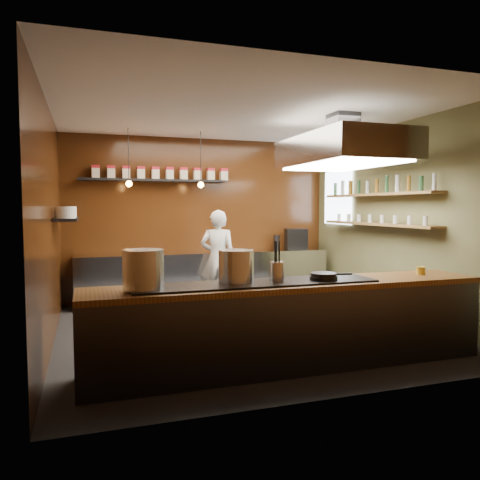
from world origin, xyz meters
name	(u,v)px	position (x,y,z in m)	size (l,w,h in m)	color
floor	(244,330)	(0.00, 0.00, 0.00)	(5.00, 5.00, 0.00)	black
back_wall	(201,219)	(0.00, 2.50, 1.50)	(5.00, 5.00, 0.00)	#361D09
left_wall	(50,225)	(-2.50, 0.00, 1.50)	(5.00, 5.00, 0.00)	#361D09
right_wall	(396,221)	(2.50, 0.00, 1.50)	(5.00, 5.00, 0.00)	brown
ceiling	(244,113)	(0.00, 0.00, 3.00)	(5.00, 5.00, 0.00)	silver
window_pane	(338,198)	(2.45, 1.70, 1.90)	(1.00, 1.00, 0.00)	white
prep_counter	(206,276)	(0.00, 2.17, 0.45)	(4.60, 0.65, 0.90)	silver
pass_counter	(291,324)	(0.00, -1.60, 0.47)	(4.40, 0.72, 0.94)	#38383D
tin_shelf	(154,180)	(-0.90, 2.36, 2.20)	(2.60, 0.26, 0.04)	black
plate_shelf	(67,219)	(-2.34, 1.00, 1.55)	(0.30, 1.40, 0.04)	black
bottle_shelf_upper	(377,195)	(2.34, 0.30, 1.92)	(0.26, 2.80, 0.04)	olive
bottle_shelf_lower	(376,224)	(2.34, 0.30, 1.45)	(0.26, 2.80, 0.04)	olive
extractor_hood	(343,150)	(1.30, -0.40, 2.51)	(1.20, 2.00, 0.72)	#38383D
pendant_left	(129,181)	(-1.40, 1.70, 2.15)	(0.10, 0.10, 0.95)	black
pendant_right	(201,182)	(-0.20, 1.70, 2.15)	(0.10, 0.10, 0.95)	black
storage_tins	(162,173)	(-0.75, 2.36, 2.33)	(2.43, 0.13, 0.22)	beige
plate_stacks	(66,212)	(-2.34, 1.00, 1.65)	(0.26, 1.16, 0.16)	silver
bottles	(377,186)	(2.34, 0.30, 2.06)	(0.06, 2.66, 0.24)	silver
wine_glasses	(376,219)	(2.34, 0.30, 1.53)	(0.07, 2.37, 0.13)	silver
stockpot_large	(143,269)	(-1.56, -1.64, 1.13)	(0.39, 0.39, 0.38)	#BABCC2
stockpot_small	(236,266)	(-0.61, -1.57, 1.11)	(0.36, 0.36, 0.34)	silver
utensil_crock	(277,272)	(-0.17, -1.61, 1.04)	(0.16, 0.16, 0.21)	silver
frying_pan	(324,276)	(0.35, -1.66, 0.98)	(0.47, 0.30, 0.07)	black
butter_jar	(421,271)	(1.70, -1.56, 0.97)	(0.10, 0.10, 0.09)	gold
espresso_machine	(296,239)	(1.82, 2.20, 1.10)	(0.40, 0.38, 0.40)	black
chef	(218,258)	(0.07, 1.59, 0.84)	(0.61, 0.40, 1.67)	silver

